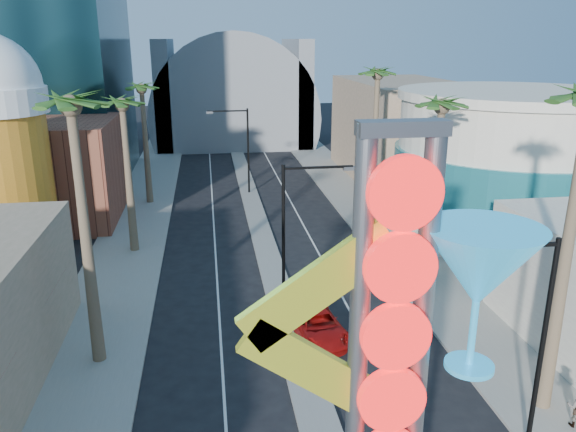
# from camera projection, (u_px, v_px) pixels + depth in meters

# --- Properties ---
(sidewalk_west) EXTENTS (5.00, 100.00, 0.15)m
(sidewalk_west) POSITION_uv_depth(u_px,v_px,m) (136.00, 228.00, 43.37)
(sidewalk_west) COLOR gray
(sidewalk_west) RESTS_ON ground
(sidewalk_east) EXTENTS (5.00, 100.00, 0.15)m
(sidewalk_east) POSITION_uv_depth(u_px,v_px,m) (373.00, 217.00, 45.97)
(sidewalk_east) COLOR gray
(sidewalk_east) RESTS_ON ground
(median) EXTENTS (1.60, 84.00, 0.15)m
(median) POSITION_uv_depth(u_px,v_px,m) (255.00, 211.00, 47.50)
(median) COLOR gray
(median) RESTS_ON ground
(brick_filler_west) EXTENTS (10.00, 10.00, 8.00)m
(brick_filler_west) POSITION_uv_depth(u_px,v_px,m) (51.00, 172.00, 44.12)
(brick_filler_west) COLOR brown
(brick_filler_west) RESTS_ON ground
(filler_east) EXTENTS (10.00, 20.00, 10.00)m
(filler_east) POSITION_uv_depth(u_px,v_px,m) (400.00, 131.00, 57.64)
(filler_east) COLOR #907B5D
(filler_east) RESTS_ON ground
(turquoise_building) EXTENTS (16.60, 16.60, 10.60)m
(turquoise_building) POSITION_uv_depth(u_px,v_px,m) (509.00, 165.00, 40.86)
(turquoise_building) COLOR beige
(turquoise_building) RESTS_ON ground
(canopy) EXTENTS (22.00, 16.00, 22.00)m
(canopy) POSITION_uv_depth(u_px,v_px,m) (233.00, 112.00, 78.29)
(canopy) COLOR slate
(canopy) RESTS_ON ground
(neon_sign) EXTENTS (6.53, 2.60, 12.55)m
(neon_sign) POSITION_uv_depth(u_px,v_px,m) (425.00, 358.00, 12.37)
(neon_sign) COLOR gray
(neon_sign) RESTS_ON ground
(streetlight_0) EXTENTS (3.79, 0.25, 8.00)m
(streetlight_0) POSITION_uv_depth(u_px,v_px,m) (294.00, 223.00, 29.14)
(streetlight_0) COLOR black
(streetlight_0) RESTS_ON ground
(streetlight_1) EXTENTS (3.79, 0.25, 8.00)m
(streetlight_1) POSITION_uv_depth(u_px,v_px,m) (242.00, 143.00, 51.63)
(streetlight_1) COLOR black
(streetlight_1) RESTS_ON ground
(streetlight_2) EXTENTS (3.45, 0.25, 8.00)m
(streetlight_2) POSITION_uv_depth(u_px,v_px,m) (532.00, 328.00, 18.68)
(streetlight_2) COLOR black
(streetlight_2) RESTS_ON ground
(palm_1) EXTENTS (2.40, 2.40, 12.70)m
(palm_1) POSITION_uv_depth(u_px,v_px,m) (72.00, 123.00, 22.26)
(palm_1) COLOR brown
(palm_1) RESTS_ON ground
(palm_2) EXTENTS (2.40, 2.40, 11.20)m
(palm_2) POSITION_uv_depth(u_px,v_px,m) (123.00, 113.00, 35.88)
(palm_2) COLOR brown
(palm_2) RESTS_ON ground
(palm_3) EXTENTS (2.40, 2.40, 11.20)m
(palm_3) POSITION_uv_depth(u_px,v_px,m) (142.00, 95.00, 47.20)
(palm_3) COLOR brown
(palm_3) RESTS_ON ground
(palm_6) EXTENTS (2.40, 2.40, 11.70)m
(palm_6) POSITION_uv_depth(u_px,v_px,m) (441.00, 117.00, 30.66)
(palm_6) COLOR brown
(palm_6) RESTS_ON ground
(palm_7) EXTENTS (2.40, 2.40, 12.70)m
(palm_7) POSITION_uv_depth(u_px,v_px,m) (377.00, 84.00, 41.71)
(palm_7) COLOR brown
(palm_7) RESTS_ON ground
(red_pickup) EXTENTS (2.84, 5.10, 1.35)m
(red_pickup) POSITION_uv_depth(u_px,v_px,m) (317.00, 324.00, 27.47)
(red_pickup) COLOR #AE100D
(red_pickup) RESTS_ON ground
(pedestrian_a) EXTENTS (0.68, 0.45, 1.86)m
(pedestrian_a) POSITION_uv_depth(u_px,v_px,m) (551.00, 341.00, 25.18)
(pedestrian_a) COLOR gray
(pedestrian_a) RESTS_ON sidewalk_east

